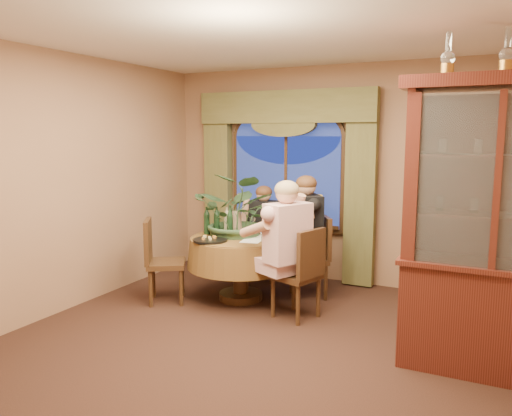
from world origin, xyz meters
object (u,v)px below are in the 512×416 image
at_px(dining_table, 241,268).
at_px(person_scarf, 307,236).
at_px(stoneware_vase, 237,223).
at_px(wine_bottle_1, 230,219).
at_px(oil_lamp_left, 448,54).
at_px(oil_lamp_center, 507,50).
at_px(chair_front_left, 166,261).
at_px(wine_bottle_4, 230,222).
at_px(person_pink, 288,252).
at_px(olive_bowl, 241,235).
at_px(chair_right, 296,273).
at_px(wine_bottle_3, 227,221).
at_px(china_cabinet, 494,229).
at_px(person_back, 264,233).
at_px(wine_bottle_0, 207,221).
at_px(wine_bottle_2, 217,221).
at_px(chair_back, 263,244).
at_px(chair_back_right, 308,257).
at_px(centerpiece_plant, 239,182).

distance_m(dining_table, person_scarf, 0.88).
relative_size(stoneware_vase, wine_bottle_1, 0.81).
relative_size(oil_lamp_left, oil_lamp_center, 1.00).
bearing_deg(chair_front_left, wine_bottle_4, 93.80).
bearing_deg(person_pink, olive_bowl, 91.16).
xyz_separation_m(chair_right, chair_front_left, (-1.52, -0.20, 0.00)).
distance_m(oil_lamp_center, person_scarf, 2.95).
bearing_deg(wine_bottle_3, china_cabinet, -14.73).
height_order(china_cabinet, chair_front_left, china_cabinet).
bearing_deg(wine_bottle_1, wine_bottle_3, -74.37).
bearing_deg(china_cabinet, chair_right, 165.99).
bearing_deg(stoneware_vase, oil_lamp_left, -20.01).
relative_size(oil_lamp_center, person_back, 0.27).
distance_m(dining_table, olive_bowl, 0.40).
bearing_deg(wine_bottle_4, wine_bottle_0, -175.07).
distance_m(person_pink, wine_bottle_0, 1.24).
bearing_deg(wine_bottle_4, oil_lamp_center, -14.13).
xyz_separation_m(stoneware_vase, wine_bottle_2, (-0.19, -0.14, 0.03)).
xyz_separation_m(china_cabinet, person_scarf, (-2.00, 1.19, -0.46)).
bearing_deg(olive_bowl, wine_bottle_2, 175.44).
distance_m(oil_lamp_center, wine_bottle_4, 3.29).
xyz_separation_m(oil_lamp_left, wine_bottle_3, (-2.43, 0.75, -1.63)).
relative_size(wine_bottle_2, wine_bottle_3, 1.00).
bearing_deg(wine_bottle_0, chair_back, 70.84).
bearing_deg(wine_bottle_4, wine_bottle_3, 144.44).
distance_m(wine_bottle_3, wine_bottle_4, 0.08).
distance_m(chair_front_left, wine_bottle_1, 0.91).
bearing_deg(wine_bottle_4, person_scarf, 32.58).
distance_m(chair_right, person_back, 1.40).
distance_m(person_scarf, wine_bottle_1, 0.95).
height_order(olive_bowl, wine_bottle_2, wine_bottle_2).
height_order(china_cabinet, chair_right, china_cabinet).
bearing_deg(dining_table, stoneware_vase, 132.34).
bearing_deg(oil_lamp_center, person_pink, 170.08).
relative_size(oil_lamp_left, chair_back, 0.35).
xyz_separation_m(oil_lamp_left, wine_bottle_2, (-2.55, 0.71, -1.63)).
height_order(person_pink, stoneware_vase, person_pink).
distance_m(oil_lamp_left, chair_back_right, 2.84).
xyz_separation_m(chair_back, wine_bottle_1, (-0.12, -0.67, 0.44)).
distance_m(wine_bottle_2, wine_bottle_3, 0.12).
relative_size(chair_back, wine_bottle_0, 2.91).
height_order(oil_lamp_left, centerpiece_plant, oil_lamp_left).
height_order(stoneware_vase, wine_bottle_0, wine_bottle_0).
bearing_deg(centerpiece_plant, person_pink, -29.97).
relative_size(chair_back_right, wine_bottle_4, 2.91).
bearing_deg(oil_lamp_center, wine_bottle_2, 166.43).
bearing_deg(person_pink, china_cabinet, -72.59).
height_order(centerpiece_plant, olive_bowl, centerpiece_plant).
xyz_separation_m(chair_front_left, olive_bowl, (0.75, 0.42, 0.30)).
relative_size(centerpiece_plant, wine_bottle_0, 3.28).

